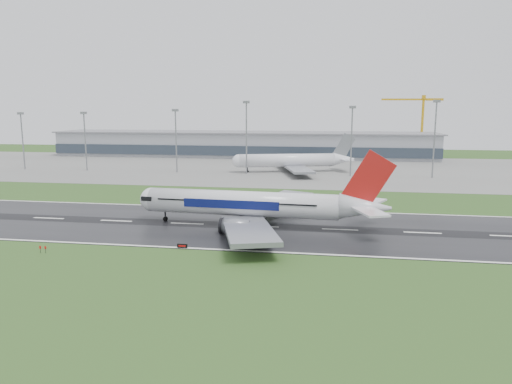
# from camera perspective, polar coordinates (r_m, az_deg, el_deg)

# --- Properties ---
(ground) EXTENTS (520.00, 520.00, 0.00)m
(ground) POSITION_cam_1_polar(r_m,az_deg,el_deg) (135.24, -16.36, -3.36)
(ground) COLOR #26471A
(ground) RESTS_ON ground
(runway) EXTENTS (400.00, 45.00, 0.10)m
(runway) POSITION_cam_1_polar(r_m,az_deg,el_deg) (135.23, -16.36, -3.34)
(runway) COLOR black
(runway) RESTS_ON ground
(apron) EXTENTS (400.00, 130.00, 0.08)m
(apron) POSITION_cam_1_polar(r_m,az_deg,el_deg) (252.13, -4.14, 3.00)
(apron) COLOR slate
(apron) RESTS_ON ground
(terminal) EXTENTS (240.00, 36.00, 15.00)m
(terminal) POSITION_cam_1_polar(r_m,az_deg,el_deg) (309.87, -1.61, 5.68)
(terminal) COLOR gray
(terminal) RESTS_ON ground
(main_airliner) EXTENTS (69.68, 66.75, 19.45)m
(main_airliner) POSITION_cam_1_polar(r_m,az_deg,el_deg) (122.26, 0.40, 0.37)
(main_airliner) COLOR silver
(main_airliner) RESTS_ON runway
(parked_airliner) EXTENTS (74.06, 71.13, 17.90)m
(parked_airliner) POSITION_cam_1_polar(r_m,az_deg,el_deg) (231.79, 4.33, 4.64)
(parked_airliner) COLOR silver
(parked_airliner) RESTS_ON apron
(tower_crane) EXTENTS (39.02, 9.30, 39.22)m
(tower_crane) POSITION_cam_1_polar(r_m,az_deg,el_deg) (323.66, 19.24, 7.47)
(tower_crane) COLOR #CF9611
(tower_crane) RESTS_ON ground
(runway_sign) EXTENTS (2.31, 0.34, 1.04)m
(runway_sign) POSITION_cam_1_polar(r_m,az_deg,el_deg) (105.90, -8.80, -6.42)
(runway_sign) COLOR black
(runway_sign) RESTS_ON ground
(floodmast_0) EXTENTS (0.64, 0.64, 27.44)m
(floodmast_0) POSITION_cam_1_polar(r_m,az_deg,el_deg) (267.97, -26.11, 5.37)
(floodmast_0) COLOR gray
(floodmast_0) RESTS_ON ground
(floodmast_1) EXTENTS (0.64, 0.64, 27.71)m
(floodmast_1) POSITION_cam_1_polar(r_m,az_deg,el_deg) (250.03, -19.72, 5.58)
(floodmast_1) COLOR gray
(floodmast_1) RESTS_ON ground
(floodmast_2) EXTENTS (0.64, 0.64, 29.01)m
(floodmast_2) POSITION_cam_1_polar(r_m,az_deg,el_deg) (231.25, -9.53, 5.88)
(floodmast_2) COLOR gray
(floodmast_2) RESTS_ON ground
(floodmast_3) EXTENTS (0.64, 0.64, 32.67)m
(floodmast_3) POSITION_cam_1_polar(r_m,az_deg,el_deg) (222.62, -1.15, 6.33)
(floodmast_3) COLOR gray
(floodmast_3) RESTS_ON ground
(floodmast_4) EXTENTS (0.64, 0.64, 30.37)m
(floodmast_4) POSITION_cam_1_polar(r_m,az_deg,el_deg) (219.29, 11.33, 5.79)
(floodmast_4) COLOR gray
(floodmast_4) RESTS_ON ground
(floodmast_5) EXTENTS (0.64, 0.64, 32.89)m
(floodmast_5) POSITION_cam_1_polar(r_m,az_deg,el_deg) (223.40, 20.55, 5.75)
(floodmast_5) COLOR gray
(floodmast_5) RESTS_ON ground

